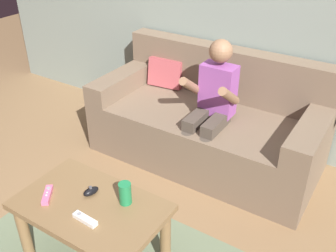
# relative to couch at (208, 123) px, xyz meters

# --- Properties ---
(ground_plane) EXTENTS (9.32, 9.32, 0.00)m
(ground_plane) POSITION_rel_couch_xyz_m (-0.20, -1.19, -0.29)
(ground_plane) COLOR olive
(couch) EXTENTS (1.70, 0.80, 0.81)m
(couch) POSITION_rel_couch_xyz_m (0.00, 0.00, 0.00)
(couch) COLOR #75604C
(couch) RESTS_ON ground
(person_seated_on_couch) EXTENTS (0.34, 0.42, 0.99)m
(person_seated_on_couch) POSITION_rel_couch_xyz_m (0.10, -0.18, 0.28)
(person_seated_on_couch) COLOR #4C4238
(person_seated_on_couch) RESTS_ON ground
(coffee_table) EXTENTS (0.78, 0.48, 0.42)m
(coffee_table) POSITION_rel_couch_xyz_m (-0.03, -1.28, 0.06)
(coffee_table) COLOR brown
(coffee_table) RESTS_ON ground
(game_remote_white_near_edge) EXTENTS (0.14, 0.04, 0.03)m
(game_remote_white_near_edge) POSITION_rel_couch_xyz_m (0.03, -1.39, 0.15)
(game_remote_white_near_edge) COLOR white
(game_remote_white_near_edge) RESTS_ON coffee_table
(nunchuk_black) EXTENTS (0.07, 0.10, 0.05)m
(nunchuk_black) POSITION_rel_couch_xyz_m (-0.08, -1.22, 0.16)
(nunchuk_black) COLOR black
(nunchuk_black) RESTS_ON coffee_table
(game_remote_pink_far_corner) EXTENTS (0.11, 0.13, 0.03)m
(game_remote_pink_far_corner) POSITION_rel_couch_xyz_m (-0.26, -1.36, 0.15)
(game_remote_pink_far_corner) COLOR pink
(game_remote_pink_far_corner) RESTS_ON coffee_table
(soda_can) EXTENTS (0.07, 0.07, 0.12)m
(soda_can) POSITION_rel_couch_xyz_m (0.12, -1.17, 0.20)
(soda_can) COLOR #1E7F47
(soda_can) RESTS_ON coffee_table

